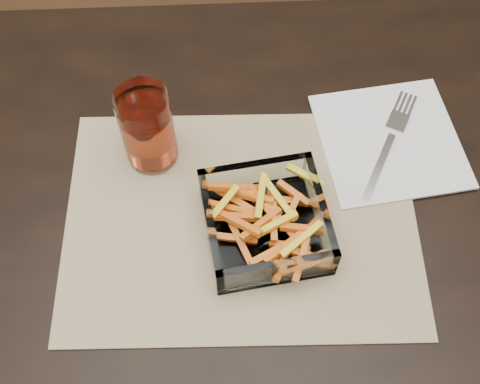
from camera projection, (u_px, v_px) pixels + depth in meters
name	position (u px, v px, depth m)	size (l,w,h in m)	color
dining_table	(270.00, 285.00, 0.82)	(1.60, 0.90, 0.75)	black
placemat	(241.00, 219.00, 0.77)	(0.45, 0.33, 0.00)	#9D8967
glass_bowl	(265.00, 224.00, 0.74)	(0.16, 0.16, 0.06)	white
tumbler	(148.00, 130.00, 0.77)	(0.07, 0.07, 0.12)	white
napkin	(390.00, 141.00, 0.83)	(0.19, 0.19, 0.00)	white
fork	(390.00, 141.00, 0.83)	(0.10, 0.18, 0.00)	silver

